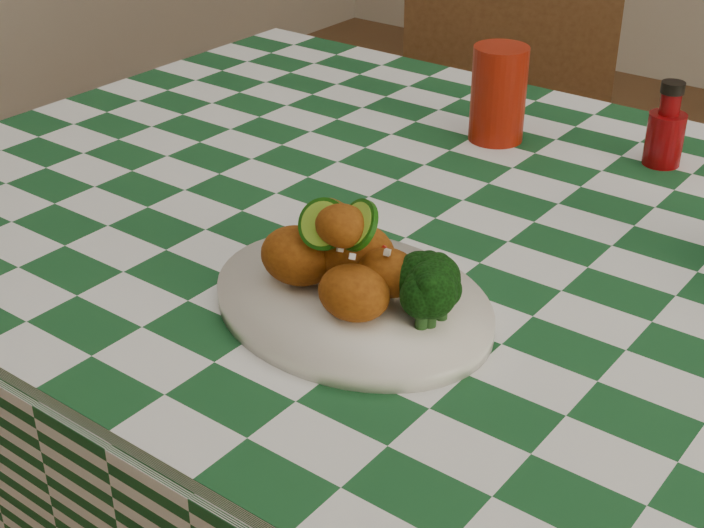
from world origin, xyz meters
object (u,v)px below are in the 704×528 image
Objects in this scene: red_tumbler at (498,94)px; wooden_chair_left at (486,185)px; fried_chicken_pile at (348,251)px; plate at (352,302)px; ketchup_bottle at (667,124)px; dining_table at (486,493)px.

wooden_chair_left is (-0.24, 0.43, -0.37)m from red_tumbler.
fried_chicken_pile is at bearing -90.42° from wooden_chair_left.
red_tumbler reaches higher than plate.
plate is 2.05× the size of fried_chicken_pile.
ketchup_bottle is (0.11, 0.57, 0.05)m from plate.
plate is at bearing -103.22° from dining_table.
dining_table is 0.56m from ketchup_bottle.
wooden_chair_left is (-0.47, 0.37, -0.36)m from ketchup_bottle.
dining_table is 0.47m from plate.
red_tumbler is at bearing 122.74° from dining_table.
red_tumbler reaches higher than ketchup_bottle.
dining_table is 14.06× the size of ketchup_bottle.
dining_table is 0.56m from red_tumbler.
fried_chicken_pile is at bearing -101.40° from ketchup_bottle.
fried_chicken_pile reaches higher than ketchup_bottle.
plate is 2.33× the size of red_tumbler.
fried_chicken_pile is (-0.06, -0.23, 0.46)m from dining_table.
fried_chicken_pile is 1.14× the size of red_tumbler.
fried_chicken_pile is at bearing -104.37° from dining_table.
red_tumbler is (-0.17, 0.27, 0.46)m from dining_table.
red_tumbler is at bearing 103.36° from plate.
ketchup_bottle is (0.23, 0.06, -0.01)m from red_tumbler.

